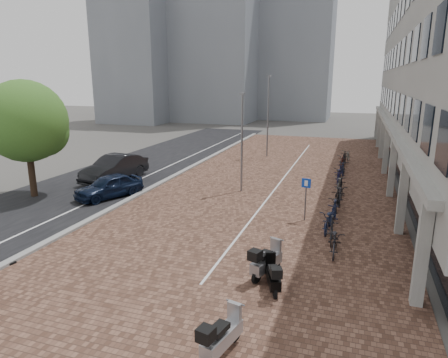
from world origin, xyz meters
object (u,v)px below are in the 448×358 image
scooter_back (222,335)px  parking_sign (306,193)px  car_navy (109,186)px  scooter_mid (273,274)px  scooter_front (266,260)px  car_dark (115,168)px

scooter_back → parking_sign: 10.39m
car_navy → scooter_back: size_ratio=2.30×
scooter_back → parking_sign: parking_sign is taller
scooter_mid → scooter_back: bearing=-119.1°
scooter_front → scooter_back: 4.32m
scooter_front → car_dark: bearing=161.1°
car_dark → scooter_mid: (12.94, -10.68, -0.31)m
car_dark → scooter_front: size_ratio=2.89×
scooter_front → scooter_mid: 0.89m
car_dark → parking_sign: size_ratio=2.46×
scooter_mid → parking_sign: bearing=68.2°
car_dark → scooter_mid: 16.78m
car_dark → car_navy: bearing=-54.3°
scooter_mid → parking_sign: 6.88m
car_dark → scooter_mid: size_ratio=3.28×
scooter_front → scooter_back: size_ratio=1.04×
scooter_front → parking_sign: bearing=104.3°
scooter_front → parking_sign: size_ratio=0.85×
scooter_back → parking_sign: bearing=99.6°
scooter_front → scooter_mid: size_ratio=1.13×
car_navy → scooter_mid: car_navy is taller
scooter_mid → parking_sign: size_ratio=0.75×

